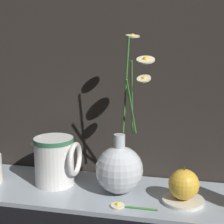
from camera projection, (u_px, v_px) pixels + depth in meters
The scene contains 7 objects.
ground_plane at pixel (109, 195), 1.03m from camera, with size 6.00×6.00×0.00m, color black.
shelf at pixel (109, 193), 1.03m from camera, with size 0.87×0.26×0.01m.
vase_with_flowers at pixel (120, 167), 1.01m from camera, with size 0.16×0.13×0.42m.
ceramic_pitcher at pixel (55, 159), 1.06m from camera, with size 0.14×0.11×0.15m.
saucer_plate at pixel (183, 201), 0.96m from camera, with size 0.11×0.11×0.01m.
orange_fruit at pixel (184, 184), 0.95m from camera, with size 0.08×0.08×0.09m.
loose_daisy at pixel (123, 206), 0.93m from camera, with size 0.12×0.04×0.01m.
Camera 1 is at (0.22, -0.93, 0.44)m, focal length 60.00 mm.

